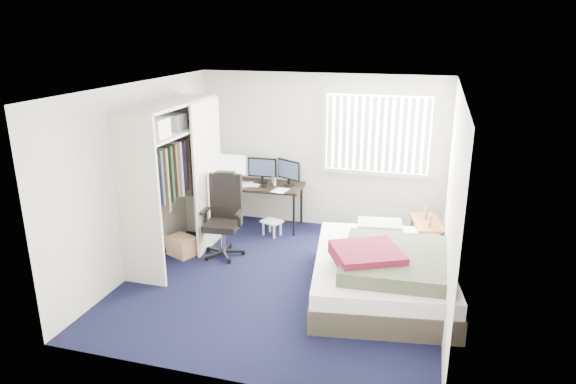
% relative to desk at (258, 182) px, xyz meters
% --- Properties ---
extents(ground, '(4.20, 4.20, 0.00)m').
position_rel_desk_xyz_m(ground, '(0.96, -1.76, -0.76)').
color(ground, black).
rests_on(ground, ground).
extents(room_shell, '(4.20, 4.20, 4.20)m').
position_rel_desk_xyz_m(room_shell, '(0.96, -1.76, 0.75)').
color(room_shell, silver).
rests_on(room_shell, ground).
extents(window_assembly, '(1.72, 0.09, 1.32)m').
position_rel_desk_xyz_m(window_assembly, '(1.86, 0.29, 0.84)').
color(window_assembly, white).
rests_on(window_assembly, ground).
extents(closet, '(0.64, 1.84, 2.22)m').
position_rel_desk_xyz_m(closet, '(-0.71, -1.49, 0.60)').
color(closet, beige).
rests_on(closet, ground).
extents(desk, '(1.49, 0.74, 1.18)m').
position_rel_desk_xyz_m(desk, '(0.00, 0.00, 0.00)').
color(desk, black).
rests_on(desk, ground).
extents(office_chair, '(0.61, 0.61, 1.21)m').
position_rel_desk_xyz_m(office_chair, '(-0.11, -1.20, -0.29)').
color(office_chair, black).
rests_on(office_chair, ground).
extents(footstool, '(0.37, 0.34, 0.25)m').
position_rel_desk_xyz_m(footstool, '(0.34, -0.35, -0.57)').
color(footstool, white).
rests_on(footstool, ground).
extents(nightstand, '(0.53, 0.81, 0.70)m').
position_rel_desk_xyz_m(nightstand, '(2.71, -0.44, -0.30)').
color(nightstand, brown).
rests_on(nightstand, ground).
extents(bed, '(1.96, 2.42, 0.72)m').
position_rel_desk_xyz_m(bed, '(2.23, -1.76, -0.46)').
color(bed, '#383228').
rests_on(bed, ground).
extents(pine_box, '(0.46, 0.41, 0.28)m').
position_rel_desk_xyz_m(pine_box, '(-0.69, -1.43, -0.61)').
color(pine_box, tan).
rests_on(pine_box, ground).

